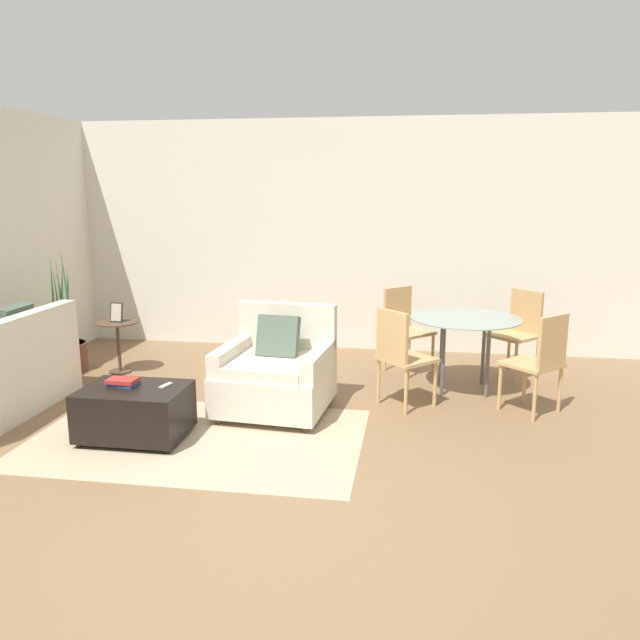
% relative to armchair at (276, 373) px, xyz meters
% --- Properties ---
extents(ground_plane, '(20.00, 20.00, 0.00)m').
position_rel_armchair_xyz_m(ground_plane, '(0.20, -1.57, -0.35)').
color(ground_plane, brown).
extents(wall_back, '(12.00, 0.06, 2.75)m').
position_rel_armchair_xyz_m(wall_back, '(0.20, 2.33, 1.03)').
color(wall_back, silver).
rests_on(wall_back, ground_plane).
extents(area_rug, '(2.61, 1.66, 0.01)m').
position_rel_armchair_xyz_m(area_rug, '(-0.48, -0.72, -0.34)').
color(area_rug, tan).
rests_on(area_rug, ground_plane).
extents(armchair, '(0.99, 0.99, 0.91)m').
position_rel_armchair_xyz_m(armchair, '(0.00, 0.00, 0.00)').
color(armchair, beige).
rests_on(armchair, ground_plane).
extents(ottoman, '(0.80, 0.58, 0.42)m').
position_rel_armchair_xyz_m(ottoman, '(-0.96, -0.80, -0.12)').
color(ottoman, black).
rests_on(ottoman, ground_plane).
extents(book_stack, '(0.23, 0.18, 0.06)m').
position_rel_armchair_xyz_m(book_stack, '(-1.07, -0.75, 0.10)').
color(book_stack, '#2D478C').
rests_on(book_stack, ottoman).
extents(tv_remote_primary, '(0.07, 0.14, 0.01)m').
position_rel_armchair_xyz_m(tv_remote_primary, '(-0.73, -0.71, 0.08)').
color(tv_remote_primary, '#B7B7BC').
rests_on(tv_remote_primary, ottoman).
extents(tv_remote_secondary, '(0.13, 0.13, 0.01)m').
position_rel_armchair_xyz_m(tv_remote_secondary, '(-1.11, -0.65, 0.08)').
color(tv_remote_secondary, '#333338').
rests_on(tv_remote_secondary, ottoman).
extents(potted_plant, '(0.42, 0.42, 1.38)m').
position_rel_armchair_xyz_m(potted_plant, '(-2.52, 0.87, -0.07)').
color(potted_plant, brown).
rests_on(potted_plant, ground_plane).
extents(side_table, '(0.44, 0.44, 0.56)m').
position_rel_armchair_xyz_m(side_table, '(-1.93, 0.88, 0.05)').
color(side_table, '#4C3828').
rests_on(side_table, ground_plane).
extents(picture_frame, '(0.14, 0.07, 0.21)m').
position_rel_armchair_xyz_m(picture_frame, '(-1.93, 0.88, 0.31)').
color(picture_frame, black).
rests_on(picture_frame, side_table).
extents(dining_table, '(1.06, 1.06, 0.72)m').
position_rel_armchair_xyz_m(dining_table, '(1.68, 0.86, 0.29)').
color(dining_table, '#8C9E99').
rests_on(dining_table, ground_plane).
extents(dining_chair_near_left, '(0.59, 0.59, 0.90)m').
position_rel_armchair_xyz_m(dining_chair_near_left, '(1.07, 0.26, 0.17)').
color(dining_chair_near_left, tan).
rests_on(dining_chair_near_left, ground_plane).
extents(dining_chair_near_right, '(0.59, 0.59, 0.90)m').
position_rel_armchair_xyz_m(dining_chair_near_right, '(2.28, 0.26, 0.17)').
color(dining_chair_near_right, tan).
rests_on(dining_chair_near_right, ground_plane).
extents(dining_chair_far_left, '(0.59, 0.59, 0.90)m').
position_rel_armchair_xyz_m(dining_chair_far_left, '(1.07, 1.46, 0.17)').
color(dining_chair_far_left, tan).
rests_on(dining_chair_far_left, ground_plane).
extents(dining_chair_far_right, '(0.59, 0.59, 0.90)m').
position_rel_armchair_xyz_m(dining_chair_far_right, '(2.28, 1.46, 0.17)').
color(dining_chair_far_right, tan).
rests_on(dining_chair_far_right, ground_plane).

